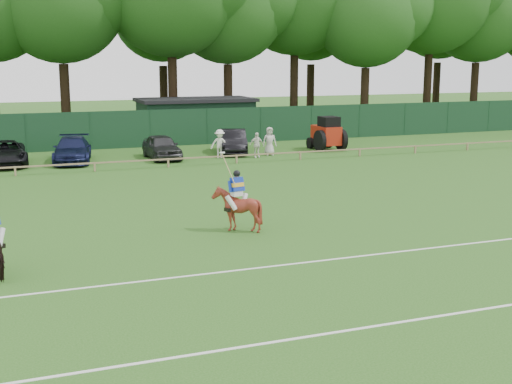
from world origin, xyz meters
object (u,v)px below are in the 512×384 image
spectator_left (220,144)px  spectator_right (270,141)px  suv_black (5,153)px  sedan_navy (72,150)px  estate_black (233,141)px  tractor (327,134)px  spectator_mid (257,145)px  horse_chestnut (237,209)px  hatch_grey (162,147)px  utility_shed (196,119)px

spectator_left → spectator_right: bearing=8.4°
suv_black → sedan_navy: 3.65m
estate_black → spectator_left: 2.17m
estate_black → tractor: 6.31m
suv_black → estate_black: bearing=0.5°
estate_black → spectator_mid: size_ratio=2.99×
suv_black → tractor: bearing=-1.9°
horse_chestnut → sedan_navy: size_ratio=0.32×
spectator_mid → spectator_right: bearing=35.2°
tractor → spectator_left: bearing=-174.1°
hatch_grey → utility_shed: bearing=60.9°
suv_black → spectator_left: spectator_left is taller
spectator_right → utility_shed: utility_shed is taller
suv_black → spectator_left: 12.25m
spectator_left → utility_shed: utility_shed is taller
estate_black → tractor: bearing=8.7°
hatch_grey → estate_black: size_ratio=0.93×
sedan_navy → spectator_left: size_ratio=2.91×
estate_black → spectator_right: bearing=-26.7°
hatch_grey → spectator_left: size_ratio=2.48×
spectator_left → hatch_grey: bearing=174.9°
sedan_navy → hatch_grey: sedan_navy is taller
suv_black → utility_shed: 15.69m
tractor → horse_chestnut: bearing=-125.6°
spectator_left → utility_shed: size_ratio=0.20×
sedan_navy → spectator_mid: bearing=-1.1°
tractor → estate_black: bearing=172.4°
sedan_navy → tractor: bearing=8.0°
suv_black → spectator_mid: bearing=-8.7°
horse_chestnut → tractor: bearing=-137.1°
suv_black → hatch_grey: bearing=-4.4°
suv_black → spectator_left: bearing=-7.1°
horse_chestnut → spectator_left: spectator_left is taller
spectator_left → horse_chestnut: bearing=-97.4°
tractor → spectator_right: bearing=-169.1°
sedan_navy → spectator_right: 11.83m
spectator_left → sedan_navy: bearing=179.7°
spectator_mid → suv_black: bearing=176.4°
hatch_grey → utility_shed: size_ratio=0.50×
hatch_grey → spectator_left: 3.47m
horse_chestnut → utility_shed: 27.39m
horse_chestnut → suv_black: (-7.29, 18.56, -0.10)m
utility_shed → estate_black: bearing=-88.6°
horse_chestnut → spectator_left: size_ratio=0.92×
spectator_right → utility_shed: size_ratio=0.21×
spectator_right → tractor: size_ratio=0.66×
horse_chestnut → spectator_right: spectator_right is taller
utility_shed → hatch_grey: bearing=-117.7°
horse_chestnut → tractor: (12.54, 18.05, 0.25)m
horse_chestnut → hatch_grey: 18.02m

